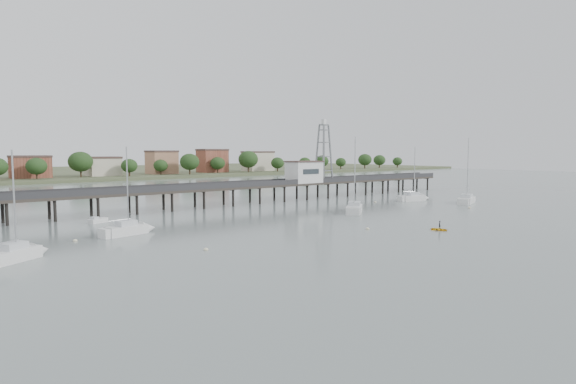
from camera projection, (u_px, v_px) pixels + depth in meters
name	position (u px, v px, depth m)	size (l,w,h in m)	color
ground_plane	(488.00, 254.00, 54.36)	(500.00, 500.00, 0.00)	slate
pier	(214.00, 189.00, 100.25)	(150.00, 5.00, 5.50)	#2D2823
pier_building	(304.00, 172.00, 115.82)	(8.40, 5.40, 5.30)	silver
lattice_tower	(324.00, 153.00, 119.56)	(3.20, 3.20, 15.50)	slate
sailboat_e	(417.00, 198.00, 113.41)	(8.41, 4.10, 13.38)	white
sailboat_b	(134.00, 229.00, 67.48)	(8.09, 3.99, 12.90)	white
sailboat_a	(22.00, 253.00, 51.52)	(7.43, 5.79, 12.34)	white
sailboat_c	(355.00, 208.00, 92.91)	(8.90, 7.95, 15.22)	white
sailboat_d	(468.00, 200.00, 109.14)	(9.84, 5.91, 15.52)	white
white_tender	(98.00, 221.00, 77.77)	(3.36, 2.45, 1.21)	white
yellow_dinghy	(439.00, 230.00, 70.56)	(1.73, 0.50, 2.43)	yellow
dinghy_occupant	(439.00, 230.00, 70.56)	(0.42, 1.16, 0.28)	black
mooring_buoys	(326.00, 221.00, 79.40)	(73.65, 24.70, 0.39)	beige
far_shore	(29.00, 173.00, 239.01)	(500.00, 170.00, 10.40)	#475133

